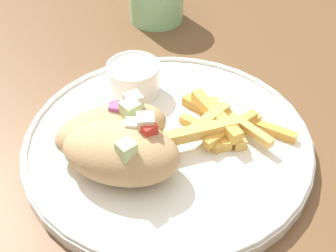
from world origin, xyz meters
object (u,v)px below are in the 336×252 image
plate (168,143)px  pita_sandwich_far (112,129)px  sauce_ramekin (134,77)px  pita_sandwich_near (121,151)px  fries_pile (222,124)px

plate → pita_sandwich_far: (-0.06, 0.01, 0.03)m
plate → sauce_ramekin: size_ratio=4.83×
sauce_ramekin → plate: bearing=-84.5°
pita_sandwich_near → sauce_ramekin: 0.13m
plate → sauce_ramekin: sauce_ramekin is taller
plate → fries_pile: 0.06m
plate → fries_pile: size_ratio=2.14×
plate → pita_sandwich_far: size_ratio=2.66×
plate → fries_pile: (0.06, -0.01, 0.02)m
pita_sandwich_near → fries_pile: pita_sandwich_near is taller
fries_pile → sauce_ramekin: 0.12m
pita_sandwich_near → fries_pile: size_ratio=0.95×
sauce_ramekin → fries_pile: bearing=-56.2°
pita_sandwich_far → sauce_ramekin: (0.05, 0.08, -0.00)m
pita_sandwich_near → sauce_ramekin: bearing=102.4°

